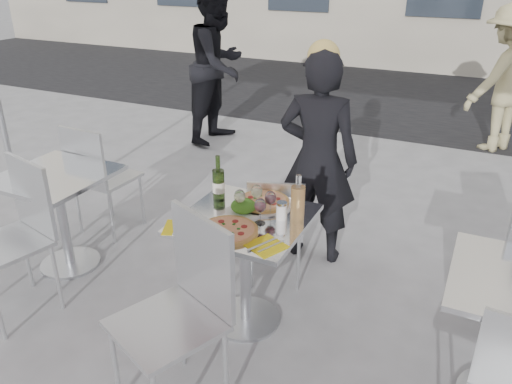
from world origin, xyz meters
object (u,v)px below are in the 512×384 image
at_px(salad_plate, 243,207).
at_px(wineglass_white_b, 257,192).
at_px(pizza_near, 228,230).
at_px(carafe, 298,203).
at_px(chair_near, 184,300).
at_px(wineglass_red_a, 260,206).
at_px(wine_bottle, 219,183).
at_px(wineglass_red_b, 270,199).
at_px(side_table_left, 59,201).
at_px(sugar_shaker, 282,211).
at_px(napkin_left, 180,227).
at_px(wineglass_white_a, 240,197).
at_px(chair_far, 276,222).
at_px(pedestrian_a, 219,65).
at_px(woman_diner, 318,160).
at_px(side_chair_lfar, 97,172).
at_px(napkin_right, 266,245).
at_px(side_chair_lnear, 18,226).
at_px(main_table, 245,248).
at_px(pizza_far, 264,202).
at_px(pedestrian_b, 505,79).

relative_size(salad_plate, wineglass_white_b, 1.40).
bearing_deg(pizza_near, carafe, 42.61).
relative_size(chair_near, wineglass_red_a, 6.52).
bearing_deg(wine_bottle, wineglass_red_b, -7.95).
bearing_deg(side_table_left, wineglass_white_b, 4.94).
bearing_deg(side_table_left, sugar_shaker, 2.56).
distance_m(wineglass_red_a, napkin_left, 0.47).
xyz_separation_m(wineglass_white_a, wineglass_white_b, (0.06, 0.10, 0.00)).
bearing_deg(wineglass_red_b, chair_far, 107.90).
relative_size(pedestrian_a, sugar_shaker, 17.70).
height_order(woman_diner, wineglass_white_a, woman_diner).
distance_m(woman_diner, wineglass_white_b, 0.83).
bearing_deg(wineglass_red_b, wine_bottle, 172.05).
bearing_deg(salad_plate, pizza_near, -83.47).
relative_size(side_chair_lfar, wineglass_white_a, 6.04).
bearing_deg(napkin_right, napkin_left, -151.67).
bearing_deg(woman_diner, side_chair_lnear, 37.04).
bearing_deg(carafe, side_table_left, -177.42).
xyz_separation_m(main_table, wineglass_red_a, (0.11, -0.03, 0.32)).
bearing_deg(side_table_left, chair_far, 17.30).
xyz_separation_m(chair_near, wineglass_white_b, (0.02, 0.79, 0.25)).
distance_m(wineglass_red_a, wineglass_red_b, 0.11).
distance_m(side_table_left, sugar_shaker, 1.72).
distance_m(woman_diner, pizza_far, 0.75).
relative_size(chair_far, woman_diner, 0.52).
height_order(side_chair_lfar, carafe, carafe).
bearing_deg(main_table, carafe, 15.37).
bearing_deg(napkin_left, pizza_far, 34.83).
distance_m(wineglass_white_a, wineglass_white_b, 0.12).
bearing_deg(side_chair_lfar, pizza_far, 172.36).
bearing_deg(side_chair_lnear, chair_near, 5.46).
height_order(main_table, chair_near, chair_near).
height_order(pedestrian_a, wineglass_red_b, pedestrian_a).
xyz_separation_m(side_chair_lnear, wine_bottle, (1.12, 0.60, 0.27)).
distance_m(side_table_left, salad_plate, 1.49).
bearing_deg(side_chair_lnear, sugar_shaker, 32.63).
bearing_deg(chair_near, side_chair_lnear, -165.43).
height_order(main_table, chair_far, chair_far).
height_order(side_chair_lfar, wineglass_red_b, side_chair_lfar).
relative_size(main_table, napkin_left, 3.18).
bearing_deg(side_chair_lfar, wineglass_red_a, 165.54).
relative_size(pizza_near, napkin_right, 1.40).
relative_size(side_table_left, woman_diner, 0.47).
distance_m(pedestrian_b, wineglass_red_b, 4.29).
bearing_deg(pedestrian_b, wineglass_white_b, 19.18).
height_order(wineglass_white_b, napkin_right, wineglass_white_b).
height_order(pizza_near, napkin_right, pizza_near).
distance_m(side_chair_lfar, pedestrian_a, 2.63).
xyz_separation_m(pizza_far, wineglass_white_a, (-0.07, -0.18, 0.09)).
distance_m(main_table, salad_plate, 0.25).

